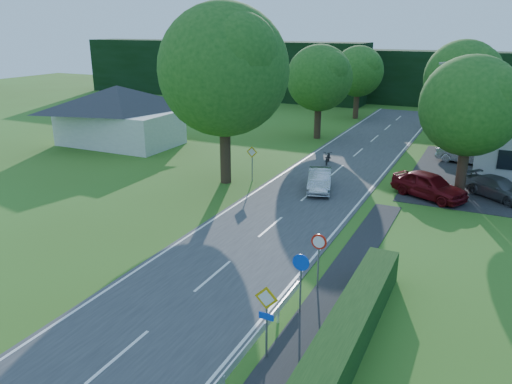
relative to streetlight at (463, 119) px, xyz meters
The scene contains 23 objects.
road 13.59m from the streetlight, 128.88° to the right, with size 7.00×80.00×0.04m, color #38383A.
line_edge_left 15.73m from the streetlight, 138.52° to the right, with size 0.12×80.00×0.01m, color white.
line_edge_right 11.95m from the streetlight, 115.70° to the right, with size 0.12×80.00×0.01m, color white.
line_centre 13.58m from the streetlight, 128.88° to the right, with size 0.12×80.00×0.01m, color white, non-canonical shape.
tree_main 15.35m from the streetlight, 156.89° to the right, with size 9.40×9.40×11.64m, color #1D5018, non-canonical shape.
tree_left_far 16.45m from the streetlight, 142.56° to the left, with size 7.00×7.00×8.58m, color #1D5018, non-canonical shape.
tree_right_far 12.05m from the streetlight, 95.06° to the left, with size 7.40×7.40×9.09m, color #1D5018, non-canonical shape.
tree_left_back 25.34m from the streetlight, 119.73° to the left, with size 6.60×6.60×8.07m, color #1D5018, non-canonical shape.
tree_right_back 20.12m from the streetlight, 95.89° to the left, with size 6.20×6.20×7.56m, color #1D5018, non-canonical shape.
tree_right_mid 2.05m from the streetlight, 77.66° to the right, with size 7.00×7.00×8.58m, color #1D5018, non-canonical shape.
treeline_left 48.22m from the streetlight, 138.42° to the left, with size 44.00×6.00×8.00m, color black.
treeline_right 36.01m from the streetlight, 90.10° to the left, with size 30.00×5.00×7.00m, color black.
bungalow_left 28.12m from the streetlight, behind, with size 11.00×6.50×5.20m.
streetlight is the anchor object (origin of this frame).
sign_priority_right 22.50m from the streetlight, 99.70° to the right, with size 0.78×0.09×2.59m.
sign_roundabout 19.59m from the streetlight, 101.19° to the right, with size 0.64×0.08×2.37m.
sign_speed_limit 17.64m from the streetlight, 102.46° to the right, with size 0.64×0.11×2.37m.
sign_priority_left 13.80m from the streetlight, 158.22° to the right, with size 0.78×0.09×2.44m.
moving_car 9.95m from the streetlight, 147.42° to the right, with size 1.43×4.11×1.35m, color #BBBABF.
motorcycle 10.17m from the streetlight, behind, with size 0.68×1.95×1.02m, color black.
parked_car_red 5.19m from the streetlight, 109.42° to the right, with size 1.89×4.70×1.60m, color #630B11.
parked_car_silver_a 7.25m from the streetlight, 87.48° to the left, with size 1.51×4.33×1.43m, color #A3A4A8.
parked_car_grey 4.93m from the streetlight, 33.33° to the right, with size 1.77×4.36×1.27m, color #515256.
Camera 1 is at (9.82, -4.29, 10.12)m, focal length 35.00 mm.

